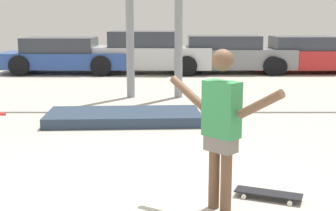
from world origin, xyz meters
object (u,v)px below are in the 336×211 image
object	(u,v)px
skateboard	(267,193)
parked_car_red	(304,55)
parked_car_silver	(147,53)
skateboarder	(220,122)
manual_pad	(123,117)
parked_car_grey	(226,54)
parked_car_blue	(63,56)

from	to	relation	value
skateboard	parked_car_red	xyz separation A→B (m)	(3.81, 11.81, 0.56)
parked_car_silver	parked_car_red	size ratio (longest dim) A/B	1.13
skateboarder	manual_pad	world-z (taller)	skateboarder
manual_pad	parked_car_silver	bearing A→B (deg)	88.83
parked_car_silver	parked_car_red	bearing A→B (deg)	4.63
skateboard	parked_car_grey	world-z (taller)	parked_car_grey
skateboard	skateboarder	bearing A→B (deg)	-131.25
parked_car_silver	parked_car_grey	distance (m)	2.83
manual_pad	parked_car_red	xyz separation A→B (m)	(5.80, 7.94, 0.53)
parked_car_red	parked_car_blue	bearing A→B (deg)	-179.82
parked_car_silver	parked_car_grey	bearing A→B (deg)	5.38
parked_car_silver	skateboard	bearing A→B (deg)	-77.49
parked_car_blue	parked_car_grey	world-z (taller)	parked_car_grey
parked_car_red	parked_car_grey	bearing A→B (deg)	179.55
parked_car_silver	parked_car_grey	size ratio (longest dim) A/B	0.97
skateboard	parked_car_grey	xyz separation A→B (m)	(1.00, 11.80, 0.59)
parked_car_grey	parked_car_blue	bearing A→B (deg)	-178.13
manual_pad	parked_car_silver	distance (m)	7.87
parked_car_blue	parked_car_red	size ratio (longest dim) A/B	1.14
skateboarder	parked_car_red	size ratio (longest dim) A/B	0.43
skateboard	parked_car_blue	distance (m)	12.66
parked_car_blue	parked_car_silver	world-z (taller)	parked_car_silver
parked_car_red	parked_car_silver	bearing A→B (deg)	-179.70
parked_car_blue	parked_car_grey	distance (m)	5.83
parked_car_silver	manual_pad	bearing A→B (deg)	-87.51
skateboarder	skateboard	size ratio (longest dim) A/B	2.21
parked_car_blue	parked_car_red	bearing A→B (deg)	1.72
parked_car_blue	parked_car_red	xyz separation A→B (m)	(8.64, 0.13, 0.00)
parked_car_red	manual_pad	bearing A→B (deg)	-126.79
skateboard	parked_car_blue	size ratio (longest dim) A/B	0.17
parked_car_grey	parked_car_red	size ratio (longest dim) A/B	1.16
parked_car_blue	parked_car_grey	bearing A→B (deg)	2.02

